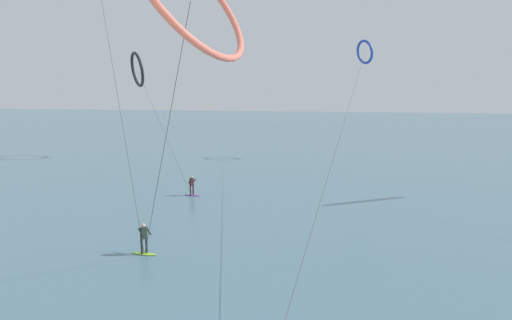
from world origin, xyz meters
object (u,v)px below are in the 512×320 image
Objects in this scene: kite_cobalt at (365,52)px; kite_charcoal at (137,70)px; surfer_lime at (144,241)px; surfer_violet at (192,187)px.

kite_charcoal is (-28.89, -6.23, -2.12)m from kite_cobalt.
kite_cobalt is at bearing -161.66° from surfer_lime.
surfer_lime is at bearing 126.30° from kite_cobalt.
kite_cobalt reaches higher than surfer_lime.
kite_cobalt reaches higher than surfer_violet.
kite_charcoal is at bearing 68.91° from surfer_violet.
surfer_lime is 43.12m from kite_cobalt.
surfer_violet is 27.52m from kite_charcoal.
kite_charcoal is (-15.50, 20.00, 10.81)m from surfer_violet.
surfer_lime is 0.08× the size of kite_charcoal.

